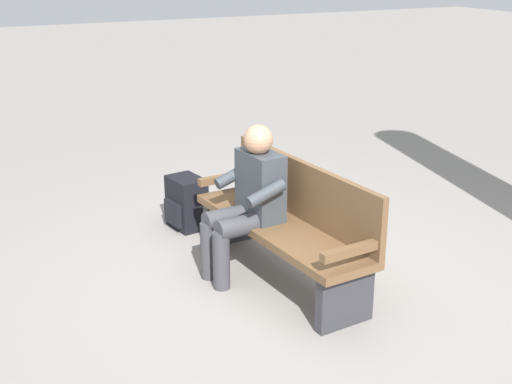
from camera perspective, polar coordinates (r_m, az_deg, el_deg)
The scene contains 4 objects.
ground_plane at distance 5.23m, azimuth 1.95°, elevation -7.30°, with size 40.00×40.00×0.00m, color gray.
bench_near at distance 5.07m, azimuth 2.68°, elevation -2.49°, with size 1.83×0.62×0.90m.
person_seated at distance 5.05m, azimuth -0.70°, elevation -0.52°, with size 0.59×0.60×1.18m.
backpack at distance 6.11m, azimuth -5.93°, elevation -0.93°, with size 0.39×0.34×0.47m.
Camera 1 is at (-4.09, 2.24, 2.38)m, focal length 47.31 mm.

